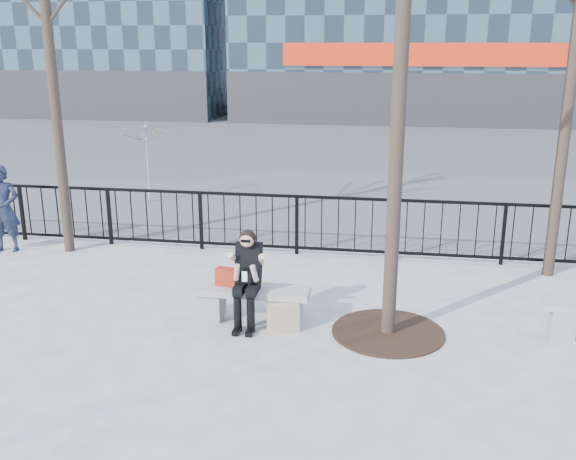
# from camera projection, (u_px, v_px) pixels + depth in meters

# --- Properties ---
(ground) EXTENTS (120.00, 120.00, 0.00)m
(ground) POSITION_uv_depth(u_px,v_px,m) (250.00, 320.00, 8.94)
(ground) COLOR gray
(ground) RESTS_ON ground
(street_surface) EXTENTS (60.00, 23.00, 0.01)m
(street_surface) POSITION_uv_depth(u_px,v_px,m) (341.00, 149.00, 23.14)
(street_surface) COLOR #474747
(street_surface) RESTS_ON ground
(railing) EXTENTS (14.00, 0.06, 1.10)m
(railing) POSITION_uv_depth(u_px,v_px,m) (286.00, 224.00, 11.62)
(railing) COLOR black
(railing) RESTS_ON ground
(tree_grate) EXTENTS (1.50, 1.50, 0.02)m
(tree_grate) POSITION_uv_depth(u_px,v_px,m) (388.00, 332.00, 8.55)
(tree_grate) COLOR black
(tree_grate) RESTS_ON ground
(bench_main) EXTENTS (1.65, 0.46, 0.49)m
(bench_main) POSITION_uv_depth(u_px,v_px,m) (250.00, 300.00, 8.86)
(bench_main) COLOR gray
(bench_main) RESTS_ON ground
(seated_woman) EXTENTS (0.50, 0.64, 1.34)m
(seated_woman) POSITION_uv_depth(u_px,v_px,m) (247.00, 279.00, 8.60)
(seated_woman) COLOR black
(seated_woman) RESTS_ON ground
(handbag) EXTENTS (0.33, 0.20, 0.25)m
(handbag) POSITION_uv_depth(u_px,v_px,m) (227.00, 277.00, 8.84)
(handbag) COLOR #9D2613
(handbag) RESTS_ON bench_main
(shopping_bag) EXTENTS (0.44, 0.30, 0.39)m
(shopping_bag) POSITION_uv_depth(u_px,v_px,m) (283.00, 318.00, 8.53)
(shopping_bag) COLOR beige
(shopping_bag) RESTS_ON ground
(standing_man) EXTENTS (0.65, 0.49, 1.60)m
(standing_man) POSITION_uv_depth(u_px,v_px,m) (4.00, 209.00, 11.70)
(standing_man) COLOR black
(standing_man) RESTS_ON ground
(vendor_umbrella) EXTENTS (2.31, 2.35, 1.93)m
(vendor_umbrella) POSITION_uv_depth(u_px,v_px,m) (147.00, 163.00, 15.24)
(vendor_umbrella) COLOR yellow
(vendor_umbrella) RESTS_ON ground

